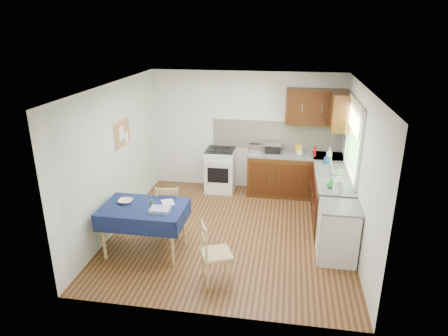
% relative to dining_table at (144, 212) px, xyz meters
% --- Properties ---
extents(floor, '(4.20, 4.20, 0.00)m').
position_rel_dining_table_xyz_m(floor, '(1.24, 0.79, -0.67)').
color(floor, '#482413').
rests_on(floor, ground).
extents(ceiling, '(4.00, 4.20, 0.02)m').
position_rel_dining_table_xyz_m(ceiling, '(1.24, 0.79, 1.83)').
color(ceiling, white).
rests_on(ceiling, wall_back).
extents(wall_back, '(4.00, 0.02, 2.50)m').
position_rel_dining_table_xyz_m(wall_back, '(1.24, 2.89, 0.58)').
color(wall_back, silver).
rests_on(wall_back, ground).
extents(wall_front, '(4.00, 0.02, 2.50)m').
position_rel_dining_table_xyz_m(wall_front, '(1.24, -1.31, 0.58)').
color(wall_front, silver).
rests_on(wall_front, ground).
extents(wall_left, '(0.02, 4.20, 2.50)m').
position_rel_dining_table_xyz_m(wall_left, '(-0.76, 0.79, 0.58)').
color(wall_left, silver).
rests_on(wall_left, ground).
extents(wall_right, '(0.02, 4.20, 2.50)m').
position_rel_dining_table_xyz_m(wall_right, '(3.24, 0.79, 0.58)').
color(wall_right, silver).
rests_on(wall_right, ground).
extents(base_cabinets, '(1.90, 2.30, 0.86)m').
position_rel_dining_table_xyz_m(base_cabinets, '(2.60, 2.05, -0.24)').
color(base_cabinets, '#341709').
rests_on(base_cabinets, ground).
extents(worktop_back, '(1.90, 0.60, 0.04)m').
position_rel_dining_table_xyz_m(worktop_back, '(2.29, 2.59, 0.21)').
color(worktop_back, slate).
rests_on(worktop_back, base_cabinets).
extents(worktop_right, '(0.60, 1.70, 0.04)m').
position_rel_dining_table_xyz_m(worktop_right, '(2.94, 1.44, 0.21)').
color(worktop_right, slate).
rests_on(worktop_right, base_cabinets).
extents(worktop_corner, '(0.60, 0.60, 0.04)m').
position_rel_dining_table_xyz_m(worktop_corner, '(2.94, 2.59, 0.21)').
color(worktop_corner, slate).
rests_on(worktop_corner, base_cabinets).
extents(splashback, '(2.70, 0.02, 0.60)m').
position_rel_dining_table_xyz_m(splashback, '(1.89, 2.88, 0.53)').
color(splashback, white).
rests_on(splashback, wall_back).
extents(upper_cabinets, '(1.20, 0.85, 0.70)m').
position_rel_dining_table_xyz_m(upper_cabinets, '(2.77, 2.59, 1.18)').
color(upper_cabinets, '#341709').
rests_on(upper_cabinets, wall_back).
extents(stove, '(0.60, 0.61, 0.92)m').
position_rel_dining_table_xyz_m(stove, '(0.74, 2.59, -0.21)').
color(stove, white).
rests_on(stove, ground).
extents(window, '(0.04, 1.48, 1.26)m').
position_rel_dining_table_xyz_m(window, '(3.22, 1.49, 0.98)').
color(window, '#2D5222').
rests_on(window, wall_right).
extents(fridge, '(0.58, 0.60, 0.89)m').
position_rel_dining_table_xyz_m(fridge, '(2.94, 0.24, -0.23)').
color(fridge, white).
rests_on(fridge, ground).
extents(corkboard, '(0.04, 0.62, 0.47)m').
position_rel_dining_table_xyz_m(corkboard, '(-0.73, 1.09, 0.93)').
color(corkboard, tan).
rests_on(corkboard, wall_left).
extents(dining_table, '(1.27, 0.86, 0.77)m').
position_rel_dining_table_xyz_m(dining_table, '(0.00, 0.00, 0.00)').
color(dining_table, '#111544').
rests_on(dining_table, ground).
extents(chair_far, '(0.49, 0.49, 0.94)m').
position_rel_dining_table_xyz_m(chair_far, '(0.23, 0.52, -0.17)').
color(chair_far, tan).
rests_on(chair_far, ground).
extents(chair_near, '(0.52, 0.52, 0.90)m').
position_rel_dining_table_xyz_m(chair_near, '(1.20, -0.61, -0.19)').
color(chair_near, tan).
rests_on(chair_near, ground).
extents(toaster, '(0.26, 0.16, 0.20)m').
position_rel_dining_table_xyz_m(toaster, '(1.46, 2.55, 0.33)').
color(toaster, silver).
rests_on(toaster, worktop_back).
extents(sandwich_press, '(0.32, 0.28, 0.19)m').
position_rel_dining_table_xyz_m(sandwich_press, '(1.84, 2.64, 0.32)').
color(sandwich_press, black).
rests_on(sandwich_press, worktop_back).
extents(sauce_bottle, '(0.05, 0.05, 0.22)m').
position_rel_dining_table_xyz_m(sauce_bottle, '(2.67, 2.50, 0.35)').
color(sauce_bottle, red).
rests_on(sauce_bottle, worktop_back).
extents(yellow_packet, '(0.15, 0.12, 0.17)m').
position_rel_dining_table_xyz_m(yellow_packet, '(2.36, 2.67, 0.32)').
color(yellow_packet, gold).
rests_on(yellow_packet, worktop_back).
extents(dish_rack, '(0.44, 0.33, 0.21)m').
position_rel_dining_table_xyz_m(dish_rack, '(2.93, 1.62, 0.26)').
color(dish_rack, gray).
rests_on(dish_rack, worktop_right).
extents(kettle, '(0.16, 0.16, 0.26)m').
position_rel_dining_table_xyz_m(kettle, '(2.94, 0.76, 0.35)').
color(kettle, white).
rests_on(kettle, worktop_right).
extents(cup, '(0.12, 0.12, 0.09)m').
position_rel_dining_table_xyz_m(cup, '(2.38, 2.51, 0.28)').
color(cup, white).
rests_on(cup, worktop_back).
extents(soap_bottle_a, '(0.15, 0.15, 0.31)m').
position_rel_dining_table_xyz_m(soap_bottle_a, '(2.91, 2.12, 0.39)').
color(soap_bottle_a, white).
rests_on(soap_bottle_a, worktop_right).
extents(soap_bottle_b, '(0.12, 0.12, 0.20)m').
position_rel_dining_table_xyz_m(soap_bottle_b, '(2.88, 2.09, 0.33)').
color(soap_bottle_b, '#1B4A9E').
rests_on(soap_bottle_b, worktop_right).
extents(soap_bottle_c, '(0.15, 0.15, 0.18)m').
position_rel_dining_table_xyz_m(soap_bottle_c, '(2.85, 0.89, 0.32)').
color(soap_bottle_c, '#258B2E').
rests_on(soap_bottle_c, worktop_right).
extents(plate_bowl, '(0.24, 0.24, 0.05)m').
position_rel_dining_table_xyz_m(plate_bowl, '(-0.31, 0.07, 0.13)').
color(plate_bowl, '#F6E5C9').
rests_on(plate_bowl, dining_table).
extents(book, '(0.28, 0.30, 0.02)m').
position_rel_dining_table_xyz_m(book, '(0.26, 0.12, 0.11)').
color(book, white).
rests_on(book, dining_table).
extents(spice_jar, '(0.04, 0.04, 0.09)m').
position_rel_dining_table_xyz_m(spice_jar, '(0.11, 0.06, 0.15)').
color(spice_jar, '#238228').
rests_on(spice_jar, dining_table).
extents(tea_towel, '(0.29, 0.23, 0.05)m').
position_rel_dining_table_xyz_m(tea_towel, '(0.30, -0.13, 0.13)').
color(tea_towel, navy).
rests_on(tea_towel, dining_table).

